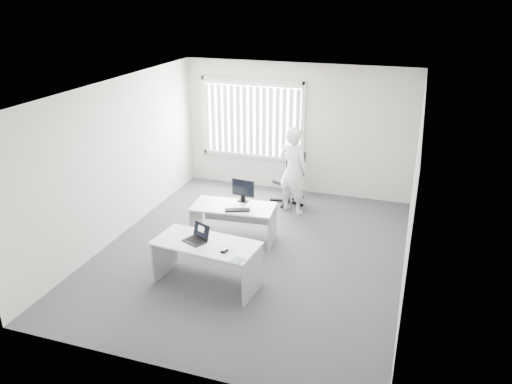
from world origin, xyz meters
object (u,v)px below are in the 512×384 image
(laptop, at_px, (194,234))
(monitor, at_px, (243,190))
(office_chair, at_px, (290,187))
(desk_near, at_px, (206,254))
(desk_far, at_px, (233,215))
(person, at_px, (293,170))

(laptop, height_order, monitor, monitor)
(office_chair, bearing_deg, laptop, -75.34)
(desk_near, bearing_deg, monitor, 96.93)
(desk_near, xyz_separation_m, office_chair, (0.39, 3.47, -0.17))
(desk_far, height_order, monitor, monitor)
(desk_near, distance_m, monitor, 1.77)
(laptop, bearing_deg, person, 101.68)
(desk_far, xyz_separation_m, monitor, (0.10, 0.24, 0.39))
(office_chair, distance_m, laptop, 3.58)
(laptop, bearing_deg, desk_near, 36.14)
(desk_near, height_order, desk_far, desk_near)
(office_chair, bearing_deg, desk_near, -72.67)
(person, xyz_separation_m, laptop, (-0.74, -3.03, -0.04))
(desk_near, height_order, laptop, laptop)
(person, bearing_deg, monitor, 85.09)
(office_chair, relative_size, laptop, 3.38)
(monitor, bearing_deg, laptop, -88.87)
(office_chair, bearing_deg, monitor, -79.98)
(desk_far, distance_m, office_chair, 2.05)
(desk_far, bearing_deg, office_chair, 70.24)
(desk_far, bearing_deg, desk_near, -89.94)
(person, bearing_deg, laptop, 96.82)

